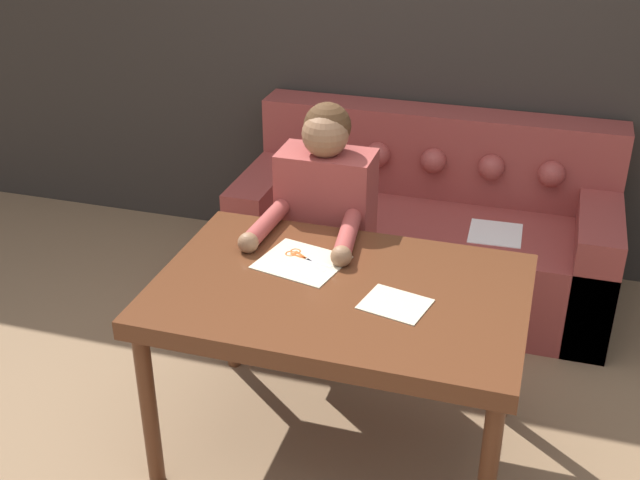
{
  "coord_description": "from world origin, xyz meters",
  "views": [
    {
      "loc": [
        0.67,
        -2.23,
        2.19
      ],
      "look_at": [
        -0.08,
        0.24,
        0.83
      ],
      "focal_mm": 45.0,
      "sensor_mm": 36.0,
      "label": 1
    }
  ],
  "objects_px": {
    "couch": "(425,232)",
    "dining_table": "(340,304)",
    "person": "(325,238)",
    "scissors": "(301,257)"
  },
  "relations": [
    {
      "from": "couch",
      "to": "dining_table",
      "type": "bearing_deg",
      "value": -93.97
    },
    {
      "from": "dining_table",
      "to": "couch",
      "type": "bearing_deg",
      "value": 86.03
    },
    {
      "from": "scissors",
      "to": "person",
      "type": "bearing_deg",
      "value": 94.09
    },
    {
      "from": "dining_table",
      "to": "couch",
      "type": "distance_m",
      "value": 1.35
    },
    {
      "from": "dining_table",
      "to": "person",
      "type": "distance_m",
      "value": 0.63
    },
    {
      "from": "dining_table",
      "to": "person",
      "type": "height_order",
      "value": "person"
    },
    {
      "from": "couch",
      "to": "person",
      "type": "distance_m",
      "value": 0.84
    },
    {
      "from": "scissors",
      "to": "dining_table",
      "type": "bearing_deg",
      "value": -39.0
    },
    {
      "from": "person",
      "to": "couch",
      "type": "bearing_deg",
      "value": 66.24
    },
    {
      "from": "dining_table",
      "to": "couch",
      "type": "relative_size",
      "value": 0.71
    }
  ]
}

